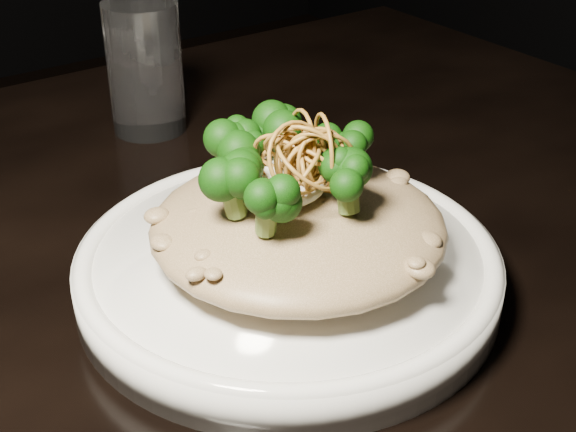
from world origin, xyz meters
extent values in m
cube|color=black|center=(0.00, 0.00, 0.73)|extent=(1.10, 0.80, 0.04)
cylinder|color=black|center=(0.48, 0.33, 0.35)|extent=(0.05, 0.05, 0.71)
cylinder|color=white|center=(0.05, -0.07, 0.76)|extent=(0.27, 0.27, 0.03)
ellipsoid|color=brown|center=(0.06, -0.07, 0.80)|extent=(0.19, 0.19, 0.04)
ellipsoid|color=silver|center=(0.05, -0.06, 0.83)|extent=(0.06, 0.06, 0.02)
cylinder|color=silver|center=(0.10, 0.21, 0.81)|extent=(0.09, 0.09, 0.12)
camera|label=1|loc=(-0.20, -0.42, 1.06)|focal=50.00mm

